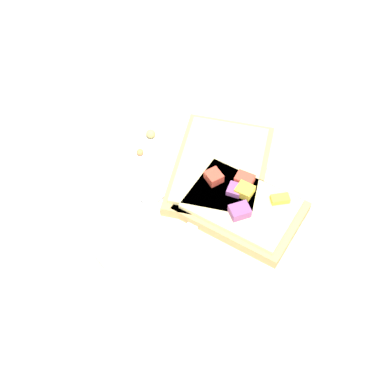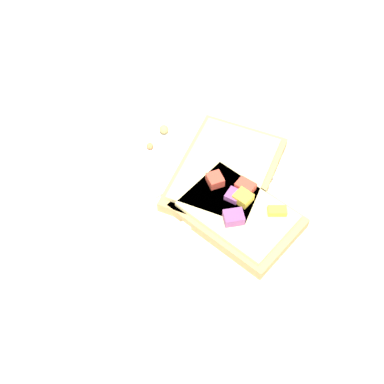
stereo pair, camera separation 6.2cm
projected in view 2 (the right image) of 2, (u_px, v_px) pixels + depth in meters
ground_plane at (192, 203)px, 0.64m from camera, size 4.00×4.00×0.00m
plate at (192, 200)px, 0.63m from camera, size 0.26×0.26×0.01m
fork at (206, 214)px, 0.61m from camera, size 0.21×0.10×0.01m
knife at (146, 194)px, 0.63m from camera, size 0.19×0.09×0.01m
pizza_slice_main at (225, 173)px, 0.64m from camera, size 0.18×0.19×0.03m
pizza_slice_corner at (238, 214)px, 0.60m from camera, size 0.15×0.16×0.03m
crumb_scatter at (178, 147)px, 0.67m from camera, size 0.10×0.14×0.01m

